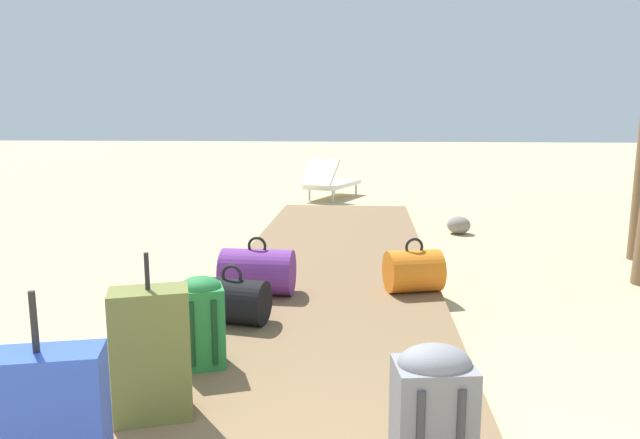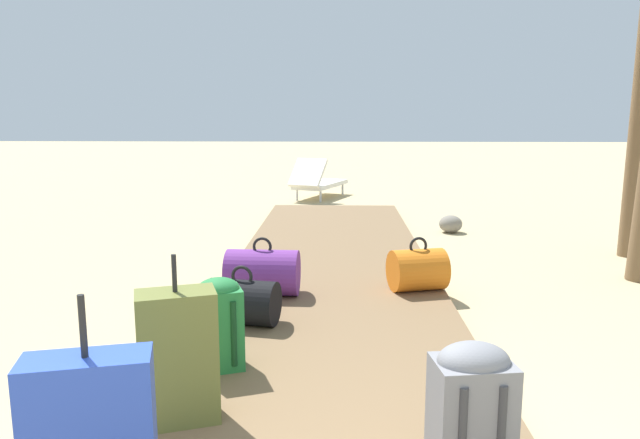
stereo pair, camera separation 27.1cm
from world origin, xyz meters
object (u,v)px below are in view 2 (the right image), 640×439
(duffel_bag_black, at_px, (243,302))
(lounge_chair, at_px, (317,182))
(duffel_bag_purple, at_px, (263,272))
(backpack_grey, at_px, (471,408))
(duffel_bag_orange, at_px, (418,270))
(backpack_green, at_px, (219,321))
(suitcase_olive, at_px, (178,357))

(duffel_bag_black, height_order, lounge_chair, lounge_chair)
(duffel_bag_purple, xyz_separation_m, backpack_grey, (1.21, -2.57, 0.12))
(duffel_bag_orange, xyz_separation_m, backpack_green, (-1.41, -1.67, 0.11))
(duffel_bag_purple, bearing_deg, suitcase_olive, -94.01)
(backpack_green, relative_size, backpack_grey, 0.94)
(suitcase_olive, relative_size, backpack_grey, 1.43)
(suitcase_olive, xyz_separation_m, backpack_grey, (1.36, -0.43, -0.02))
(backpack_grey, bearing_deg, lounge_chair, 96.15)
(lounge_chair, bearing_deg, backpack_green, -92.24)
(suitcase_olive, xyz_separation_m, backpack_green, (0.08, 0.64, -0.04))
(duffel_bag_purple, xyz_separation_m, lounge_chair, (0.24, 6.42, 0.05))
(suitcase_olive, xyz_separation_m, lounge_chair, (0.39, 8.56, -0.09))
(duffel_bag_orange, relative_size, backpack_green, 0.96)
(duffel_bag_black, xyz_separation_m, backpack_green, (-0.01, -0.77, 0.13))
(duffel_bag_orange, xyz_separation_m, suitcase_olive, (-1.49, -2.31, 0.15))
(duffel_bag_orange, distance_m, backpack_grey, 2.75)
(duffel_bag_black, height_order, duffel_bag_orange, duffel_bag_orange)
(duffel_bag_black, bearing_deg, backpack_grey, -55.62)
(duffel_bag_purple, bearing_deg, backpack_green, -92.76)
(duffel_bag_purple, distance_m, backpack_green, 1.50)
(suitcase_olive, bearing_deg, backpack_green, 83.08)
(duffel_bag_purple, height_order, suitcase_olive, suitcase_olive)
(backpack_green, bearing_deg, backpack_grey, -40.04)
(duffel_bag_black, distance_m, lounge_chair, 7.15)
(duffel_bag_black, bearing_deg, duffel_bag_orange, 32.61)
(lounge_chair, bearing_deg, duffel_bag_black, -92.37)
(duffel_bag_purple, bearing_deg, duffel_bag_black, -94.59)
(suitcase_olive, height_order, backpack_grey, suitcase_olive)
(duffel_bag_purple, xyz_separation_m, backpack_green, (-0.07, -1.49, 0.10))
(backpack_grey, relative_size, lounge_chair, 0.36)
(lounge_chair, bearing_deg, suitcase_olive, -92.59)
(backpack_green, bearing_deg, duffel_bag_purple, 87.24)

